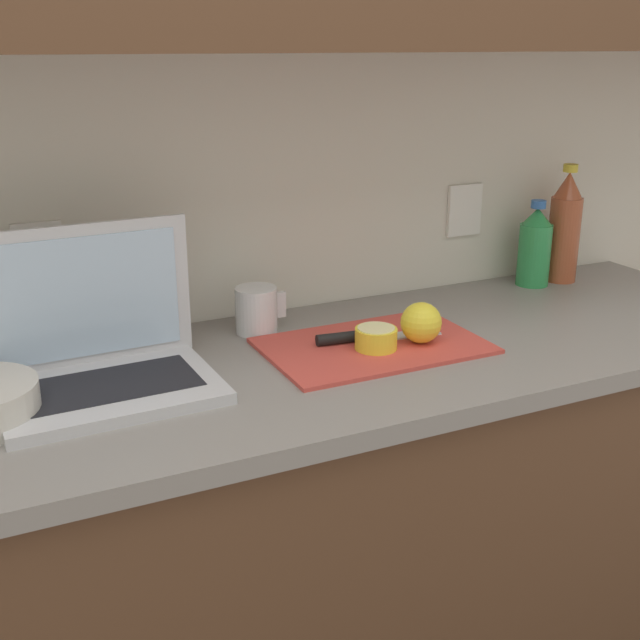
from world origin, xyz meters
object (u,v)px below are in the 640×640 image
Objects in this scene: laptop at (100,352)px; bottle_green_soda at (535,247)px; bottle_oil_tall at (564,228)px; measuring_cup at (257,310)px; cutting_board at (373,346)px; lemon_half_cut at (376,338)px; lemon_whole_beside at (421,323)px; knife at (358,337)px.

bottle_green_soda is at bearing 7.25° from laptop.
bottle_oil_tall is 2.71× the size of measuring_cup.
bottle_oil_tall is at bearing 1.92° from measuring_cup.
bottle_oil_tall is 0.81m from measuring_cup.
cutting_board is 0.68m from bottle_oil_tall.
lemon_whole_beside is at bearing -4.62° from lemon_half_cut.
measuring_cup reaches higher than lemon_half_cut.
lemon_half_cut is at bearing -8.96° from laptop.
lemon_half_cut is 0.26m from measuring_cup.
laptop is at bearing -171.76° from bottle_oil_tall.
laptop is 1.29× the size of bottle_oil_tall.
lemon_half_cut is at bearing -108.79° from cutting_board.
lemon_half_cut is 0.28× the size of bottle_oil_tall.
bottle_green_soda is at bearing 2.15° from measuring_cup.
lemon_half_cut reaches higher than knife.
knife is 0.12m from lemon_whole_beside.
bottle_green_soda reaches higher than knife.
cutting_board is 0.59m from bottle_green_soda.
laptop is 0.51m from cutting_board.
bottle_green_soda reaches higher than cutting_board.
bottle_green_soda is (1.05, 0.16, 0.03)m from laptop.
bottle_oil_tall is at bearing 22.75° from knife.
bottle_green_soda is at bearing -180.00° from bottle_oil_tall.
bottle_green_soda reaches higher than measuring_cup.
bottle_oil_tall is (0.55, 0.24, 0.08)m from lemon_whole_beside.
laptop is at bearing 175.48° from cutting_board.
measuring_cup is at bearing 140.48° from lemon_whole_beside.
measuring_cup is at bearing 133.35° from cutting_board.
laptop reaches higher than cutting_board.
knife is (-0.02, 0.02, 0.01)m from cutting_board.
bottle_green_soda reaches higher than lemon_half_cut.
laptop reaches higher than knife.
knife is at bearing -46.13° from measuring_cup.
measuring_cup is (0.33, 0.14, -0.02)m from laptop.
cutting_board is 0.04m from lemon_half_cut.
lemon_half_cut is 1.01× the size of lemon_whole_beside.
laptop is 1.44× the size of knife.
cutting_board is at bearing -46.65° from measuring_cup.
measuring_cup is at bearing 128.42° from lemon_half_cut.
bottle_green_soda is (0.57, 0.18, 0.08)m from knife.
cutting_board is 3.97× the size of measuring_cup.
bottle_oil_tall is (1.14, 0.16, 0.07)m from laptop.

